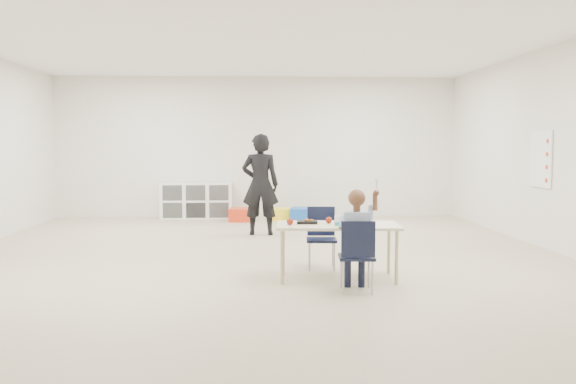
{
  "coord_description": "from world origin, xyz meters",
  "views": [
    {
      "loc": [
        -0.03,
        -7.77,
        1.44
      ],
      "look_at": [
        0.38,
        -0.08,
        0.85
      ],
      "focal_mm": 38.0,
      "sensor_mm": 36.0,
      "label": 1
    }
  ],
  "objects": [
    {
      "name": "apple_far",
      "position": [
        0.33,
        -1.36,
        0.63
      ],
      "size": [
        0.07,
        0.07,
        0.07
      ],
      "primitive_type": "sphere",
      "color": "maroon",
      "rests_on": "table"
    },
    {
      "name": "cubby_shelf",
      "position": [
        -1.2,
        4.28,
        0.35
      ],
      "size": [
        1.4,
        0.4,
        0.7
      ],
      "primitive_type": "cube",
      "color": "white",
      "rests_on": "ground"
    },
    {
      "name": "rules_poster",
      "position": [
        3.98,
        0.6,
        1.25
      ],
      "size": [
        0.02,
        0.6,
        0.8
      ],
      "primitive_type": "cube",
      "color": "white",
      "rests_on": "room"
    },
    {
      "name": "bin_yellow",
      "position": [
        0.45,
        3.92,
        0.11
      ],
      "size": [
        0.39,
        0.49,
        0.22
      ],
      "primitive_type": "cube",
      "rotation": [
        0.0,
        0.0,
        0.08
      ],
      "color": "yellow",
      "rests_on": "ground"
    },
    {
      "name": "bread_roll",
      "position": [
        1.15,
        -1.43,
        0.63
      ],
      "size": [
        0.09,
        0.09,
        0.07
      ],
      "primitive_type": "ellipsoid",
      "color": "tan",
      "rests_on": "table"
    },
    {
      "name": "bin_blue",
      "position": [
        0.83,
        3.82,
        0.12
      ],
      "size": [
        0.46,
        0.55,
        0.24
      ],
      "primitive_type": "cube",
      "rotation": [
        0.0,
        0.0,
        -0.16
      ],
      "color": "blue",
      "rests_on": "ground"
    },
    {
      "name": "lunch_tray_near",
      "position": [
        0.98,
        -1.29,
        0.61
      ],
      "size": [
        0.23,
        0.17,
        0.03
      ],
      "primitive_type": "cube",
      "rotation": [
        0.0,
        0.0,
        -0.07
      ],
      "color": "black",
      "rests_on": "table"
    },
    {
      "name": "lunch_tray_far",
      "position": [
        0.52,
        -1.25,
        0.61
      ],
      "size": [
        0.23,
        0.17,
        0.03
      ],
      "primitive_type": "cube",
      "rotation": [
        0.0,
        0.0,
        -0.07
      ],
      "color": "black",
      "rests_on": "table"
    },
    {
      "name": "apple_near",
      "position": [
        0.76,
        -1.26,
        0.63
      ],
      "size": [
        0.07,
        0.07,
        0.07
      ],
      "primitive_type": "sphere",
      "color": "maroon",
      "rests_on": "table"
    },
    {
      "name": "adult",
      "position": [
        0.04,
        2.0,
        0.81
      ],
      "size": [
        0.62,
        0.44,
        1.63
      ],
      "primitive_type": "imported",
      "rotation": [
        0.0,
        0.0,
        3.06
      ],
      "color": "black",
      "rests_on": "ground"
    },
    {
      "name": "milk_carton",
      "position": [
        0.83,
        -1.45,
        0.65
      ],
      "size": [
        0.07,
        0.07,
        0.1
      ],
      "primitive_type": "cube",
      "rotation": [
        0.0,
        0.0,
        -0.07
      ],
      "color": "white",
      "rests_on": "table"
    },
    {
      "name": "table",
      "position": [
        0.85,
        -1.32,
        0.3
      ],
      "size": [
        1.34,
        0.74,
        0.6
      ],
      "rotation": [
        0.0,
        0.0,
        -0.07
      ],
      "color": "beige",
      "rests_on": "ground"
    },
    {
      "name": "chair_far",
      "position": [
        0.73,
        -0.77,
        0.36
      ],
      "size": [
        0.37,
        0.35,
        0.72
      ],
      "primitive_type": null,
      "rotation": [
        0.0,
        0.0,
        -0.07
      ],
      "color": "black",
      "rests_on": "ground"
    },
    {
      "name": "child",
      "position": [
        0.96,
        -1.87,
        0.56
      ],
      "size": [
        0.51,
        0.51,
        1.13
      ],
      "primitive_type": null,
      "rotation": [
        0.0,
        0.0,
        -0.07
      ],
      "color": "#BCD0FF",
      "rests_on": "chair_near"
    },
    {
      "name": "bin_red",
      "position": [
        -0.33,
        3.8,
        0.12
      ],
      "size": [
        0.44,
        0.53,
        0.24
      ],
      "primitive_type": "cube",
      "rotation": [
        0.0,
        0.0,
        -0.1
      ],
      "color": "red",
      "rests_on": "ground"
    },
    {
      "name": "chair_near",
      "position": [
        0.96,
        -1.87,
        0.36
      ],
      "size": [
        0.37,
        0.35,
        0.72
      ],
      "primitive_type": null,
      "rotation": [
        0.0,
        0.0,
        -0.07
      ],
      "color": "black",
      "rests_on": "ground"
    },
    {
      "name": "room",
      "position": [
        0.0,
        0.0,
        1.4
      ],
      "size": [
        9.0,
        9.02,
        2.8
      ],
      "color": "beige",
      "rests_on": "ground"
    }
  ]
}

